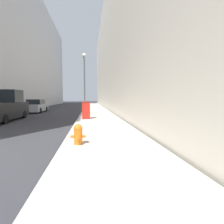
# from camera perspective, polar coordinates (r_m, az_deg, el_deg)

# --- Properties ---
(sidewalk_right) EXTENTS (3.30, 60.00, 0.16)m
(sidewalk_right) POSITION_cam_1_polar(r_m,az_deg,el_deg) (22.29, -5.42, 0.33)
(sidewalk_right) COLOR #B7B2A8
(sidewalk_right) RESTS_ON ground
(building_right_stone) EXTENTS (12.00, 60.00, 18.16)m
(building_right_stone) POSITION_cam_1_polar(r_m,az_deg,el_deg) (32.22, 8.59, 17.73)
(building_right_stone) COLOR beige
(building_right_stone) RESTS_ON ground
(fire_hydrant) EXTENTS (0.52, 0.41, 0.69)m
(fire_hydrant) POSITION_cam_1_polar(r_m,az_deg,el_deg) (6.06, -10.99, -6.99)
(fire_hydrant) COLOR orange
(fire_hydrant) RESTS_ON sidewalk_right
(trash_bin) EXTENTS (0.62, 0.61, 1.28)m
(trash_bin) POSITION_cam_1_polar(r_m,az_deg,el_deg) (13.42, -8.46, 0.64)
(trash_bin) COLOR red
(trash_bin) RESTS_ON sidewalk_right
(lamppost) EXTENTS (0.39, 0.39, 5.70)m
(lamppost) POSITION_cam_1_polar(r_m,az_deg,el_deg) (16.75, -8.98, 10.89)
(lamppost) COLOR #4C4C51
(lamppost) RESTS_ON sidewalk_right
(pickup_truck) EXTENTS (2.16, 5.54, 2.38)m
(pickup_truck) POSITION_cam_1_polar(r_m,az_deg,el_deg) (15.70, -32.10, 1.17)
(pickup_truck) COLOR black
(pickup_truck) RESTS_ON ground
(parked_sedan_near) EXTENTS (1.82, 4.68, 1.57)m
(parked_sedan_near) POSITION_cam_1_polar(r_m,az_deg,el_deg) (23.09, -23.49, 1.73)
(parked_sedan_near) COLOR #A3A8B2
(parked_sedan_near) RESTS_ON ground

